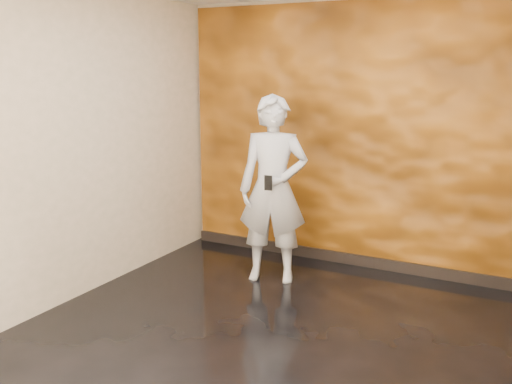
# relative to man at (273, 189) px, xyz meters

# --- Properties ---
(room) EXTENTS (4.02, 4.02, 2.81)m
(room) POSITION_rel_man_xyz_m (0.59, -1.14, 0.48)
(room) COLOR black
(room) RESTS_ON ground
(feature_wall) EXTENTS (3.90, 0.06, 2.75)m
(feature_wall) POSITION_rel_man_xyz_m (0.59, 0.82, 0.46)
(feature_wall) COLOR orange
(feature_wall) RESTS_ON ground
(baseboard) EXTENTS (3.90, 0.04, 0.12)m
(baseboard) POSITION_rel_man_xyz_m (0.59, 0.78, -0.86)
(baseboard) COLOR black
(baseboard) RESTS_ON ground
(man) EXTENTS (0.78, 0.62, 1.85)m
(man) POSITION_rel_man_xyz_m (0.00, 0.00, 0.00)
(man) COLOR #9BA0AB
(man) RESTS_ON ground
(phone) EXTENTS (0.08, 0.02, 0.14)m
(phone) POSITION_rel_man_xyz_m (0.07, -0.25, 0.12)
(phone) COLOR black
(phone) RESTS_ON man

